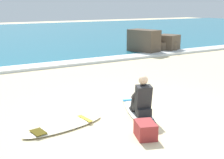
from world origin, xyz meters
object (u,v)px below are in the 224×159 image
(surfboard_main, at_px, (138,110))
(surfer_seated, at_px, (142,100))
(surfboard_spare_near, at_px, (65,126))
(beach_bag, at_px, (145,130))

(surfboard_main, height_order, surfer_seated, surfer_seated)
(surfboard_spare_near, height_order, beach_bag, beach_bag)
(surfer_seated, height_order, surfboard_spare_near, surfer_seated)
(surfer_seated, bearing_deg, surfboard_main, 67.75)
(surfboard_main, xyz_separation_m, beach_bag, (-0.71, -1.27, 0.12))
(surfboard_main, relative_size, surfer_seated, 2.70)
(surfboard_main, distance_m, surfboard_spare_near, 1.90)
(surfboard_spare_near, bearing_deg, surfer_seated, -11.83)
(surfer_seated, xyz_separation_m, surfboard_spare_near, (-1.75, 0.37, -0.40))
(surfer_seated, distance_m, beach_bag, 1.09)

